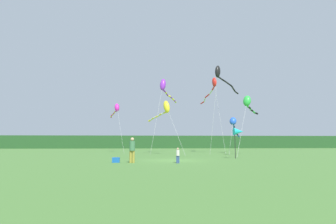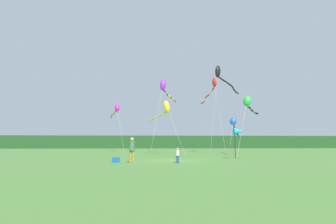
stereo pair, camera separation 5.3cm
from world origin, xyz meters
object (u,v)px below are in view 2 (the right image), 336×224
at_px(person_adult, 132,149).
at_px(kite_yellow, 165,109).
at_px(kite_black, 220,75).
at_px(kite_green, 248,103).
at_px(banner_flag_pole, 238,132).
at_px(kite_red, 213,86).
at_px(kite_blue, 234,124).
at_px(kite_magenta, 116,109).
at_px(person_child, 178,155).
at_px(kite_purple, 164,87).
at_px(cooler_box, 116,160).

relative_size(person_adult, kite_yellow, 0.27).
distance_m(person_adult, kite_black, 20.74).
height_order(kite_yellow, kite_green, kite_green).
height_order(banner_flag_pole, kite_red, kite_red).
height_order(banner_flag_pole, kite_blue, kite_blue).
xyz_separation_m(banner_flag_pole, kite_black, (1.30, 10.48, 7.96)).
distance_m(kite_yellow, kite_blue, 10.70).
bearing_deg(kite_blue, kite_black, -137.69).
xyz_separation_m(banner_flag_pole, kite_yellow, (-6.19, 8.59, 3.12)).
relative_size(banner_flag_pole, kite_red, 0.27).
height_order(kite_red, kite_green, kite_red).
bearing_deg(person_adult, banner_flag_pole, 25.97).
bearing_deg(kite_yellow, kite_black, 14.18).
bearing_deg(kite_magenta, kite_green, -36.71).
xyz_separation_m(person_child, kite_black, (7.49, 15.67, 9.78)).
bearing_deg(kite_magenta, banner_flag_pole, -51.06).
bearing_deg(kite_black, kite_green, -77.78).
distance_m(kite_red, kite_blue, 7.24).
xyz_separation_m(kite_yellow, kite_green, (8.82, -4.23, 0.23)).
relative_size(kite_purple, kite_blue, 1.01).
bearing_deg(kite_black, banner_flag_pole, -97.07).
distance_m(kite_black, kite_green, 7.77).
height_order(person_adult, kite_green, kite_green).
bearing_deg(person_adult, kite_black, 54.56).
xyz_separation_m(person_child, kite_green, (8.81, 9.55, 5.18)).
bearing_deg(cooler_box, kite_black, 51.02).
bearing_deg(kite_red, cooler_box, -121.08).
height_order(person_adult, cooler_box, person_adult).
height_order(kite_yellow, kite_magenta, kite_magenta).
height_order(kite_red, kite_purple, kite_red).
relative_size(kite_yellow, kite_magenta, 0.92).
xyz_separation_m(cooler_box, kite_magenta, (-2.24, 20.14, 6.16)).
relative_size(cooler_box, banner_flag_pole, 0.18).
bearing_deg(kite_magenta, kite_yellow, -47.68).
height_order(kite_red, kite_yellow, kite_red).
height_order(cooler_box, kite_blue, kite_blue).
height_order(person_adult, kite_yellow, kite_yellow).
xyz_separation_m(kite_red, kite_green, (0.99, -11.71, -4.29)).
xyz_separation_m(cooler_box, kite_blue, (14.22, 16.82, 3.86)).
relative_size(cooler_box, kite_yellow, 0.08).
height_order(kite_red, kite_magenta, kite_red).
relative_size(kite_purple, kite_magenta, 1.39).
bearing_deg(cooler_box, kite_blue, 49.79).
height_order(banner_flag_pole, kite_green, kite_green).
distance_m(person_adult, kite_magenta, 21.46).
xyz_separation_m(person_adult, banner_flag_pole, (9.43, 4.59, 1.41)).
bearing_deg(kite_yellow, kite_green, -25.60).
relative_size(banner_flag_pole, kite_black, 0.26).
relative_size(person_child, kite_purple, 0.11).
bearing_deg(kite_blue, kite_purple, -175.94).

